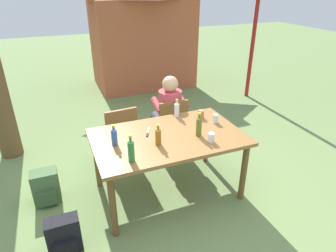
{
  "coord_description": "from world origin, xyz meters",
  "views": [
    {
      "loc": [
        -1.1,
        -2.7,
        2.36
      ],
      "look_at": [
        0.0,
        0.0,
        0.9
      ],
      "focal_mm": 31.84,
      "sensor_mm": 36.0,
      "label": 1
    }
  ],
  "objects_px": {
    "dining_table": "(168,142)",
    "bottle_clear": "(177,109)",
    "chair_far_left": "(120,133)",
    "cup_white": "(211,138)",
    "cup_glass": "(215,119)",
    "backpack_by_far_side": "(64,237)",
    "bottle_blue": "(114,136)",
    "bottle_green": "(131,150)",
    "bottle_olive": "(199,126)",
    "cup_terracotta": "(201,114)",
    "chair_far_right": "(171,124)",
    "person_in_white_shirt": "(168,110)",
    "table_knife": "(148,132)",
    "bottle_amber": "(158,136)",
    "backpack_by_near_side": "(46,188)",
    "brick_kiosk": "(142,28)"
  },
  "relations": [
    {
      "from": "dining_table",
      "to": "backpack_by_near_side",
      "type": "bearing_deg",
      "value": 165.11
    },
    {
      "from": "dining_table",
      "to": "bottle_amber",
      "type": "height_order",
      "value": "bottle_amber"
    },
    {
      "from": "chair_far_left",
      "to": "cup_white",
      "type": "distance_m",
      "value": 1.38
    },
    {
      "from": "chair_far_right",
      "to": "bottle_green",
      "type": "relative_size",
      "value": 3.04
    },
    {
      "from": "bottle_clear",
      "to": "backpack_by_far_side",
      "type": "xyz_separation_m",
      "value": [
        -1.53,
        -0.89,
        -0.69
      ]
    },
    {
      "from": "cup_white",
      "to": "bottle_clear",
      "type": "bearing_deg",
      "value": 96.12
    },
    {
      "from": "chair_far_left",
      "to": "cup_white",
      "type": "height_order",
      "value": "cup_white"
    },
    {
      "from": "bottle_amber",
      "to": "cup_white",
      "type": "distance_m",
      "value": 0.57
    },
    {
      "from": "cup_glass",
      "to": "table_knife",
      "type": "bearing_deg",
      "value": 175.9
    },
    {
      "from": "bottle_clear",
      "to": "cup_white",
      "type": "relative_size",
      "value": 2.23
    },
    {
      "from": "bottle_amber",
      "to": "bottle_blue",
      "type": "xyz_separation_m",
      "value": [
        -0.43,
        0.16,
        -0.0
      ]
    },
    {
      "from": "bottle_olive",
      "to": "bottle_amber",
      "type": "bearing_deg",
      "value": -177.28
    },
    {
      "from": "dining_table",
      "to": "cup_white",
      "type": "height_order",
      "value": "cup_white"
    },
    {
      "from": "cup_glass",
      "to": "cup_white",
      "type": "height_order",
      "value": "cup_glass"
    },
    {
      "from": "bottle_olive",
      "to": "cup_glass",
      "type": "xyz_separation_m",
      "value": [
        0.34,
        0.21,
        -0.06
      ]
    },
    {
      "from": "bottle_green",
      "to": "backpack_by_far_side",
      "type": "bearing_deg",
      "value": -171.0
    },
    {
      "from": "chair_far_right",
      "to": "bottle_blue",
      "type": "height_order",
      "value": "bottle_blue"
    },
    {
      "from": "dining_table",
      "to": "bottle_green",
      "type": "xyz_separation_m",
      "value": [
        -0.51,
        -0.34,
        0.21
      ]
    },
    {
      "from": "chair_far_left",
      "to": "person_in_white_shirt",
      "type": "height_order",
      "value": "person_in_white_shirt"
    },
    {
      "from": "bottle_amber",
      "to": "backpack_by_near_side",
      "type": "bearing_deg",
      "value": 157.1
    },
    {
      "from": "chair_far_left",
      "to": "backpack_by_far_side",
      "type": "height_order",
      "value": "chair_far_left"
    },
    {
      "from": "person_in_white_shirt",
      "to": "brick_kiosk",
      "type": "bearing_deg",
      "value": 78.55
    },
    {
      "from": "chair_far_right",
      "to": "bottle_amber",
      "type": "height_order",
      "value": "bottle_amber"
    },
    {
      "from": "chair_far_left",
      "to": "cup_glass",
      "type": "xyz_separation_m",
      "value": [
        1.02,
        -0.72,
        0.34
      ]
    },
    {
      "from": "brick_kiosk",
      "to": "chair_far_left",
      "type": "bearing_deg",
      "value": -112.95
    },
    {
      "from": "bottle_blue",
      "to": "backpack_by_far_side",
      "type": "distance_m",
      "value": 1.06
    },
    {
      "from": "cup_glass",
      "to": "backpack_by_far_side",
      "type": "bearing_deg",
      "value": -163.74
    },
    {
      "from": "chair_far_right",
      "to": "cup_glass",
      "type": "relative_size",
      "value": 7.95
    },
    {
      "from": "chair_far_right",
      "to": "table_knife",
      "type": "xyz_separation_m",
      "value": [
        -0.56,
        -0.66,
        0.29
      ]
    },
    {
      "from": "chair_far_right",
      "to": "bottle_blue",
      "type": "xyz_separation_m",
      "value": [
        -0.97,
        -0.79,
        0.39
      ]
    },
    {
      "from": "person_in_white_shirt",
      "to": "cup_white",
      "type": "xyz_separation_m",
      "value": [
        -0.0,
        -1.23,
        0.17
      ]
    },
    {
      "from": "chair_far_left",
      "to": "bottle_blue",
      "type": "distance_m",
      "value": 0.91
    },
    {
      "from": "bottle_olive",
      "to": "cup_terracotta",
      "type": "distance_m",
      "value": 0.47
    },
    {
      "from": "bottle_amber",
      "to": "chair_far_right",
      "type": "bearing_deg",
      "value": 60.6
    },
    {
      "from": "bottle_olive",
      "to": "backpack_by_near_side",
      "type": "height_order",
      "value": "bottle_olive"
    },
    {
      "from": "bottle_clear",
      "to": "cup_glass",
      "type": "height_order",
      "value": "bottle_clear"
    },
    {
      "from": "bottle_olive",
      "to": "dining_table",
      "type": "bearing_deg",
      "value": 159.35
    },
    {
      "from": "cup_white",
      "to": "table_knife",
      "type": "distance_m",
      "value": 0.72
    },
    {
      "from": "bottle_amber",
      "to": "table_knife",
      "type": "height_order",
      "value": "bottle_amber"
    },
    {
      "from": "bottle_amber",
      "to": "bottle_blue",
      "type": "distance_m",
      "value": 0.46
    },
    {
      "from": "cup_glass",
      "to": "table_knife",
      "type": "height_order",
      "value": "cup_glass"
    },
    {
      "from": "person_in_white_shirt",
      "to": "backpack_by_far_side",
      "type": "xyz_separation_m",
      "value": [
        -1.61,
        -1.38,
        -0.47
      ]
    },
    {
      "from": "bottle_amber",
      "to": "cup_glass",
      "type": "distance_m",
      "value": 0.86
    },
    {
      "from": "dining_table",
      "to": "bottle_clear",
      "type": "bearing_deg",
      "value": 55.86
    },
    {
      "from": "chair_far_right",
      "to": "bottle_green",
      "type": "bearing_deg",
      "value": -127.42
    },
    {
      "from": "backpack_by_near_side",
      "to": "brick_kiosk",
      "type": "height_order",
      "value": "brick_kiosk"
    },
    {
      "from": "bottle_olive",
      "to": "cup_glass",
      "type": "bearing_deg",
      "value": 32.26
    },
    {
      "from": "dining_table",
      "to": "bottle_green",
      "type": "relative_size",
      "value": 5.83
    },
    {
      "from": "table_knife",
      "to": "chair_far_right",
      "type": "bearing_deg",
      "value": 49.94
    },
    {
      "from": "chair_far_left",
      "to": "bottle_green",
      "type": "bearing_deg",
      "value": -97.18
    }
  ]
}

